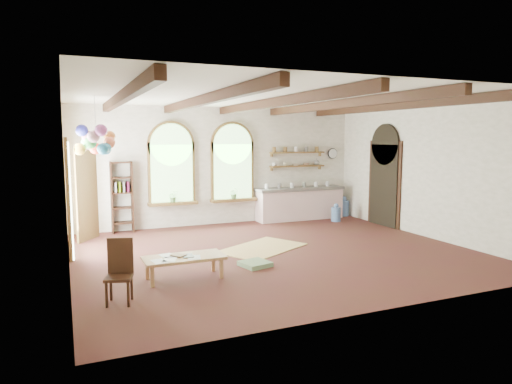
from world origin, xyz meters
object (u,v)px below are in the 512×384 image
coffee_table (184,259)px  side_chair (120,285)px  balloon_cluster (96,140)px  kitchen_counter (300,203)px

coffee_table → side_chair: size_ratio=1.47×
side_chair → balloon_cluster: 3.55m
kitchen_counter → coffee_table: 6.17m
coffee_table → balloon_cluster: balloon_cluster is taller
kitchen_counter → coffee_table: kitchen_counter is taller
coffee_table → balloon_cluster: size_ratio=1.20×
side_chair → balloon_cluster: size_ratio=0.82×
coffee_table → side_chair: bearing=-146.5°
kitchen_counter → side_chair: 7.53m
kitchen_counter → coffee_table: size_ratio=1.95×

